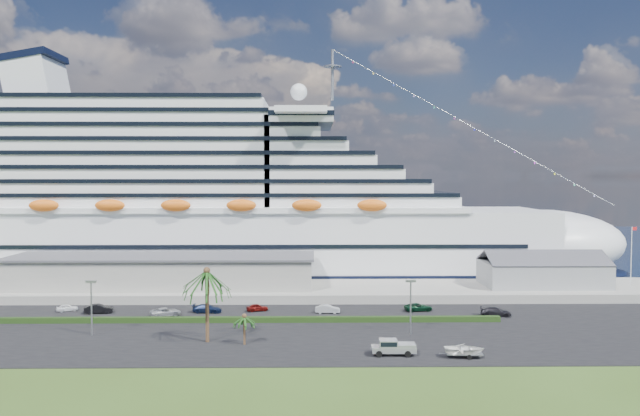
{
  "coord_description": "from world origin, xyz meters",
  "views": [
    {
      "loc": [
        5.07,
        -84.98,
        23.98
      ],
      "look_at": [
        6.6,
        30.0,
        18.14
      ],
      "focal_mm": 35.0,
      "sensor_mm": 36.0,
      "label": 1
    }
  ],
  "objects_px": {
    "parked_car_3": "(207,308)",
    "pickup_truck": "(393,347)",
    "cruise_ship": "(200,207)",
    "boat_trailer": "(465,349)"
  },
  "relations": [
    {
      "from": "pickup_truck",
      "to": "boat_trailer",
      "type": "relative_size",
      "value": 0.98
    },
    {
      "from": "pickup_truck",
      "to": "cruise_ship",
      "type": "bearing_deg",
      "value": 119.19
    },
    {
      "from": "pickup_truck",
      "to": "boat_trailer",
      "type": "xyz_separation_m",
      "value": [
        9.28,
        -1.37,
        -0.02
      ]
    },
    {
      "from": "parked_car_3",
      "to": "boat_trailer",
      "type": "height_order",
      "value": "boat_trailer"
    },
    {
      "from": "parked_car_3",
      "to": "pickup_truck",
      "type": "bearing_deg",
      "value": -128.02
    },
    {
      "from": "boat_trailer",
      "to": "cruise_ship",
      "type": "bearing_deg",
      "value": 124.34
    },
    {
      "from": "parked_car_3",
      "to": "pickup_truck",
      "type": "xyz_separation_m",
      "value": [
        29.18,
        -26.33,
        0.41
      ]
    },
    {
      "from": "cruise_ship",
      "to": "pickup_truck",
      "type": "height_order",
      "value": "cruise_ship"
    },
    {
      "from": "pickup_truck",
      "to": "parked_car_3",
      "type": "bearing_deg",
      "value": 137.93
    },
    {
      "from": "cruise_ship",
      "to": "parked_car_3",
      "type": "xyz_separation_m",
      "value": [
        8.25,
        -40.65,
        -15.84
      ]
    }
  ]
}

